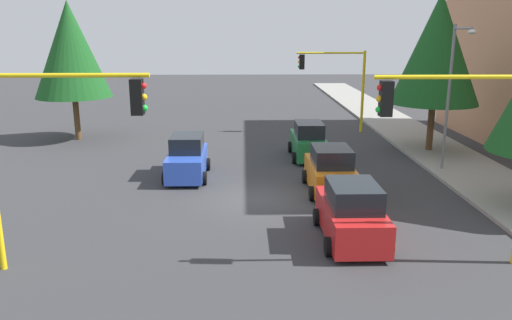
{
  "coord_description": "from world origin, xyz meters",
  "views": [
    {
      "loc": [
        19.53,
        -0.52,
        6.71
      ],
      "look_at": [
        -1.8,
        0.03,
        1.2
      ],
      "focal_mm": 35.28,
      "sensor_mm": 36.0,
      "label": 1
    }
  ],
  "objects_px": {
    "traffic_signal_far_left": "(336,75)",
    "car_blue": "(187,158)",
    "street_lamp_curbside": "(453,83)",
    "traffic_signal_near_right": "(53,132)",
    "car_green": "(308,142)",
    "tree_roadside_mid": "(437,49)",
    "tree_opposite_side": "(71,50)",
    "car_orange": "(330,171)",
    "traffic_signal_near_left": "(467,131)",
    "car_red": "(351,214)"
  },
  "relations": [
    {
      "from": "traffic_signal_near_left",
      "to": "traffic_signal_near_right",
      "type": "bearing_deg",
      "value": -90.0
    },
    {
      "from": "traffic_signal_far_left",
      "to": "traffic_signal_near_right",
      "type": "relative_size",
      "value": 0.95
    },
    {
      "from": "car_orange",
      "to": "tree_roadside_mid",
      "type": "bearing_deg",
      "value": 135.88
    },
    {
      "from": "traffic_signal_far_left",
      "to": "tree_roadside_mid",
      "type": "relative_size",
      "value": 0.62
    },
    {
      "from": "tree_opposite_side",
      "to": "car_green",
      "type": "distance_m",
      "value": 15.61
    },
    {
      "from": "tree_opposite_side",
      "to": "car_orange",
      "type": "relative_size",
      "value": 2.16
    },
    {
      "from": "tree_opposite_side",
      "to": "traffic_signal_near_left",
      "type": "bearing_deg",
      "value": 42.84
    },
    {
      "from": "traffic_signal_near_left",
      "to": "car_green",
      "type": "relative_size",
      "value": 1.39
    },
    {
      "from": "traffic_signal_near_left",
      "to": "tree_opposite_side",
      "type": "bearing_deg",
      "value": -137.16
    },
    {
      "from": "street_lamp_curbside",
      "to": "car_green",
      "type": "height_order",
      "value": "street_lamp_curbside"
    },
    {
      "from": "traffic_signal_far_left",
      "to": "car_orange",
      "type": "xyz_separation_m",
      "value": [
        13.04,
        -2.48,
        -2.96
      ]
    },
    {
      "from": "tree_roadside_mid",
      "to": "traffic_signal_near_right",
      "type": "bearing_deg",
      "value": -48.28
    },
    {
      "from": "street_lamp_curbside",
      "to": "tree_roadside_mid",
      "type": "bearing_deg",
      "value": 169.67
    },
    {
      "from": "car_red",
      "to": "car_blue",
      "type": "bearing_deg",
      "value": -140.63
    },
    {
      "from": "tree_opposite_side",
      "to": "car_green",
      "type": "relative_size",
      "value": 2.09
    },
    {
      "from": "traffic_signal_near_right",
      "to": "car_blue",
      "type": "distance_m",
      "value": 10.19
    },
    {
      "from": "tree_opposite_side",
      "to": "street_lamp_curbside",
      "type": "bearing_deg",
      "value": 67.45
    },
    {
      "from": "traffic_signal_far_left",
      "to": "car_orange",
      "type": "bearing_deg",
      "value": -10.77
    },
    {
      "from": "traffic_signal_near_right",
      "to": "car_red",
      "type": "bearing_deg",
      "value": 101.99
    },
    {
      "from": "traffic_signal_near_right",
      "to": "street_lamp_curbside",
      "type": "xyz_separation_m",
      "value": [
        -9.61,
        14.9,
        0.31
      ]
    },
    {
      "from": "traffic_signal_near_right",
      "to": "street_lamp_curbside",
      "type": "height_order",
      "value": "street_lamp_curbside"
    },
    {
      "from": "traffic_signal_far_left",
      "to": "car_green",
      "type": "bearing_deg",
      "value": -20.6
    },
    {
      "from": "tree_roadside_mid",
      "to": "car_green",
      "type": "height_order",
      "value": "tree_roadside_mid"
    },
    {
      "from": "tree_roadside_mid",
      "to": "tree_opposite_side",
      "type": "xyz_separation_m",
      "value": [
        -4.0,
        -21.0,
        -0.17
      ]
    },
    {
      "from": "traffic_signal_far_left",
      "to": "car_blue",
      "type": "relative_size",
      "value": 1.38
    },
    {
      "from": "car_blue",
      "to": "car_orange",
      "type": "xyz_separation_m",
      "value": [
        2.39,
        6.34,
        0.0
      ]
    },
    {
      "from": "traffic_signal_near_right",
      "to": "tree_roadside_mid",
      "type": "distance_m",
      "value": 21.11
    },
    {
      "from": "traffic_signal_near_right",
      "to": "car_blue",
      "type": "xyz_separation_m",
      "value": [
        -9.35,
        2.54,
        -3.14
      ]
    },
    {
      "from": "car_red",
      "to": "street_lamp_curbside",
      "type": "bearing_deg",
      "value": 141.37
    },
    {
      "from": "street_lamp_curbside",
      "to": "car_orange",
      "type": "xyz_separation_m",
      "value": [
        2.65,
        -6.02,
        -3.45
      ]
    },
    {
      "from": "tree_opposite_side",
      "to": "car_blue",
      "type": "height_order",
      "value": "tree_opposite_side"
    },
    {
      "from": "car_green",
      "to": "traffic_signal_near_right",
      "type": "bearing_deg",
      "value": -33.99
    },
    {
      "from": "street_lamp_curbside",
      "to": "tree_roadside_mid",
      "type": "xyz_separation_m",
      "value": [
        -4.39,
        0.8,
        1.39
      ]
    },
    {
      "from": "car_red",
      "to": "car_green",
      "type": "distance_m",
      "value": 11.04
    },
    {
      "from": "traffic_signal_near_right",
      "to": "car_green",
      "type": "xyz_separation_m",
      "value": [
        -12.88,
        8.69,
        -3.14
      ]
    },
    {
      "from": "car_green",
      "to": "car_blue",
      "type": "bearing_deg",
      "value": -60.14
    },
    {
      "from": "street_lamp_curbside",
      "to": "car_blue",
      "type": "xyz_separation_m",
      "value": [
        0.26,
        -12.36,
        -3.45
      ]
    },
    {
      "from": "car_red",
      "to": "traffic_signal_near_left",
      "type": "bearing_deg",
      "value": 55.59
    },
    {
      "from": "traffic_signal_near_right",
      "to": "tree_roadside_mid",
      "type": "bearing_deg",
      "value": 131.72
    },
    {
      "from": "tree_roadside_mid",
      "to": "tree_opposite_side",
      "type": "bearing_deg",
      "value": -100.78
    },
    {
      "from": "traffic_signal_far_left",
      "to": "tree_opposite_side",
      "type": "relative_size",
      "value": 0.64
    },
    {
      "from": "traffic_signal_far_left",
      "to": "street_lamp_curbside",
      "type": "xyz_separation_m",
      "value": [
        10.39,
        3.54,
        0.5
      ]
    },
    {
      "from": "street_lamp_curbside",
      "to": "traffic_signal_near_left",
      "type": "bearing_deg",
      "value": -20.05
    },
    {
      "from": "tree_opposite_side",
      "to": "car_green",
      "type": "xyz_separation_m",
      "value": [
        5.12,
        13.98,
        -4.67
      ]
    },
    {
      "from": "traffic_signal_near_right",
      "to": "traffic_signal_near_left",
      "type": "distance_m",
      "value": 11.4
    },
    {
      "from": "traffic_signal_far_left",
      "to": "car_blue",
      "type": "height_order",
      "value": "traffic_signal_far_left"
    },
    {
      "from": "tree_opposite_side",
      "to": "car_orange",
      "type": "bearing_deg",
      "value": 52.1
    },
    {
      "from": "traffic_signal_far_left",
      "to": "traffic_signal_near_left",
      "type": "distance_m",
      "value": 20.0
    },
    {
      "from": "car_green",
      "to": "tree_opposite_side",
      "type": "bearing_deg",
      "value": -110.1
    },
    {
      "from": "traffic_signal_near_right",
      "to": "street_lamp_curbside",
      "type": "relative_size",
      "value": 0.82
    }
  ]
}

